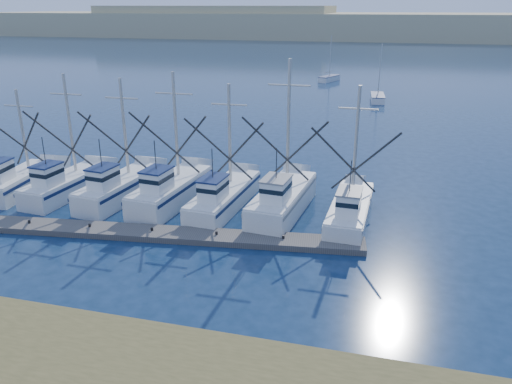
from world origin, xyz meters
TOP-DOWN VIEW (x-y plane):
  - ground at (0.00, 0.00)m, footprint 500.00×500.00m
  - floating_dock at (-8.70, 5.10)m, footprint 27.58×4.97m
  - dune_ridge at (0.00, 210.00)m, footprint 360.00×60.00m
  - trawler_fleet at (-8.06, 10.12)m, footprint 27.10×8.87m
  - sailboat_near at (4.26, 55.24)m, footprint 2.22×5.78m
  - sailboat_far at (-4.98, 74.06)m, footprint 3.58×5.68m

SIDE VIEW (x-z plane):
  - ground at x=0.00m, z-range 0.00..0.00m
  - floating_dock at x=-8.70m, z-range 0.00..0.37m
  - sailboat_near at x=4.26m, z-range -3.56..4.54m
  - sailboat_far at x=-4.98m, z-range -3.55..4.55m
  - trawler_fleet at x=-8.06m, z-range -4.05..6.01m
  - dune_ridge at x=0.00m, z-range 0.00..10.00m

